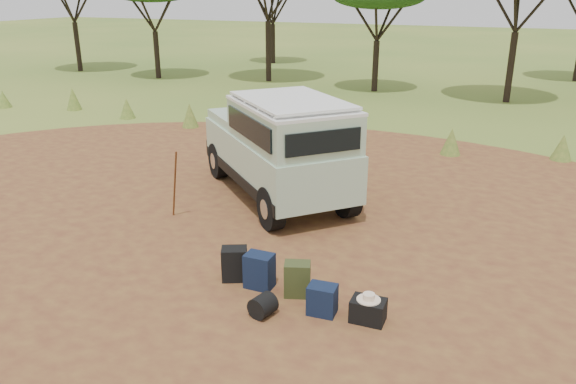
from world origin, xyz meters
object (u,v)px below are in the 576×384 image
at_px(backpack_olive, 297,279).
at_px(hard_case, 368,311).
at_px(safari_vehicle, 279,149).
at_px(backpack_navy, 259,271).
at_px(duffel_navy, 322,300).
at_px(backpack_black, 235,264).
at_px(walking_staff, 175,184).

distance_m(backpack_olive, hard_case, 1.28).
bearing_deg(hard_case, backpack_olive, 166.07).
height_order(safari_vehicle, hard_case, safari_vehicle).
distance_m(backpack_navy, duffel_navy, 1.27).
bearing_deg(backpack_navy, backpack_black, 172.01).
distance_m(walking_staff, backpack_navy, 3.54).
bearing_deg(walking_staff, hard_case, -79.96).
xyz_separation_m(duffel_navy, hard_case, (0.69, 0.08, -0.06)).
height_order(backpack_navy, hard_case, backpack_navy).
xyz_separation_m(backpack_navy, backpack_olive, (0.67, 0.01, -0.01)).
bearing_deg(backpack_black, safari_vehicle, 77.56).
distance_m(walking_staff, duffel_navy, 4.77).
bearing_deg(backpack_black, hard_case, -33.98).
relative_size(safari_vehicle, backpack_black, 8.63).
relative_size(backpack_black, backpack_navy, 0.97).
distance_m(safari_vehicle, backpack_navy, 4.37).
height_order(duffel_navy, hard_case, duffel_navy).
bearing_deg(hard_case, duffel_navy, -175.04).
bearing_deg(backpack_black, duffel_navy, -39.57).
relative_size(safari_vehicle, backpack_olive, 8.73).
bearing_deg(backpack_navy, walking_staff, 146.36).
xyz_separation_m(safari_vehicle, backpack_navy, (1.46, -4.02, -0.89)).
height_order(walking_staff, duffel_navy, walking_staff).
xyz_separation_m(backpack_black, backpack_olive, (1.17, -0.06, -0.00)).
distance_m(safari_vehicle, backpack_olive, 4.63).
height_order(backpack_navy, backpack_olive, backpack_navy).
bearing_deg(hard_case, backpack_navy, 170.58).
height_order(backpack_black, backpack_olive, backpack_black).
distance_m(backpack_black, duffel_navy, 1.77).
height_order(safari_vehicle, backpack_navy, safari_vehicle).
bearing_deg(walking_staff, safari_vehicle, -0.74).
bearing_deg(safari_vehicle, duffel_navy, -15.31).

